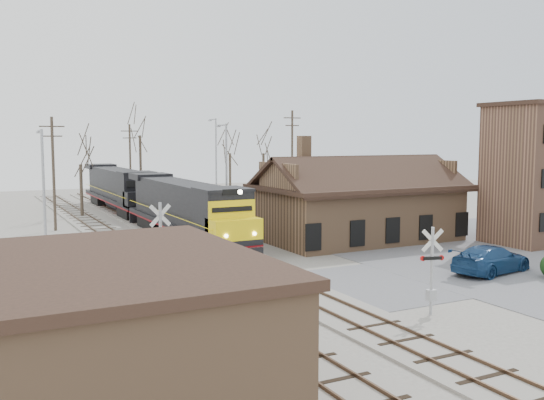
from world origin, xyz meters
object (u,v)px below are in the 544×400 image
at_px(locomotive_lead, 187,210).
at_px(parked_car, 491,259).
at_px(depot, 359,209).
at_px(locomotive_trailing, 120,189).
at_px(signal_tower, 533,175).

relative_size(locomotive_lead, parked_car, 3.73).
height_order(depot, locomotive_lead, depot).
bearing_deg(locomotive_trailing, depot, -65.37).
height_order(locomotive_lead, locomotive_trailing, locomotive_lead).
bearing_deg(locomotive_lead, locomotive_trailing, 90.00).
distance_m(signal_tower, locomotive_trailing, 40.09).
distance_m(locomotive_lead, locomotive_trailing, 21.15).
distance_m(signal_tower, parked_car, 12.58).
bearing_deg(locomotive_lead, parked_car, -55.87).
distance_m(depot, locomotive_lead, 12.99).
relative_size(signal_tower, parked_car, 1.84).
bearing_deg(locomotive_lead, depot, -22.62).
bearing_deg(parked_car, locomotive_lead, 23.12).
relative_size(locomotive_trailing, parked_car, 3.73).
height_order(depot, signal_tower, signal_tower).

